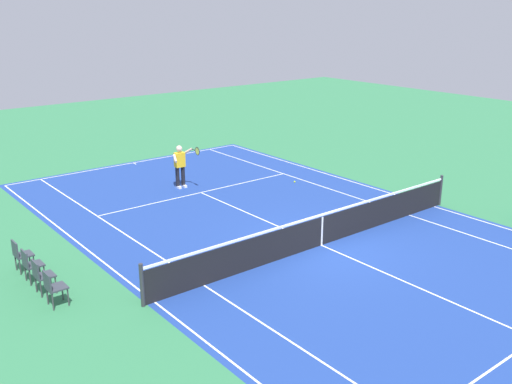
{
  "coord_description": "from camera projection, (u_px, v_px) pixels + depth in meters",
  "views": [
    {
      "loc": [
        -11.06,
        11.23,
        6.68
      ],
      "look_at": [
        2.98,
        0.07,
        0.9
      ],
      "focal_mm": 40.64,
      "sensor_mm": 36.0,
      "label": 1
    }
  ],
  "objects": [
    {
      "name": "ground_plane",
      "position": [
        321.0,
        245.0,
        16.94
      ],
      "size": [
        60.0,
        60.0,
        0.0
      ],
      "primitive_type": "plane",
      "color": "#2D7247"
    },
    {
      "name": "tennis_player_near",
      "position": [
        180.0,
        164.0,
        22.04
      ],
      "size": [
        1.08,
        0.78,
        1.7
      ],
      "color": "black",
      "rests_on": "ground_plane"
    },
    {
      "name": "spectator_chair_2",
      "position": [
        30.0,
        263.0,
        14.52
      ],
      "size": [
        0.44,
        0.44,
        0.88
      ],
      "color": "#38383D",
      "rests_on": "ground_plane"
    },
    {
      "name": "court_slab",
      "position": [
        321.0,
        245.0,
        16.94
      ],
      "size": [
        24.2,
        11.4,
        0.0
      ],
      "primitive_type": "cube",
      "color": "navy",
      "rests_on": "ground_plane"
    },
    {
      "name": "spectator_chair_1",
      "position": [
        41.0,
        274.0,
        13.93
      ],
      "size": [
        0.44,
        0.44,
        0.88
      ],
      "color": "#38383D",
      "rests_on": "ground_plane"
    },
    {
      "name": "tennis_ball",
      "position": [
        295.0,
        182.0,
        22.92
      ],
      "size": [
        0.07,
        0.07,
        0.07
      ],
      "primitive_type": "sphere",
      "color": "#CCE01E",
      "rests_on": "ground_plane"
    },
    {
      "name": "tennis_net",
      "position": [
        322.0,
        230.0,
        16.79
      ],
      "size": [
        0.1,
        11.7,
        1.08
      ],
      "color": "#2D2D33",
      "rests_on": "ground_plane"
    },
    {
      "name": "spectator_chair_0",
      "position": [
        53.0,
        286.0,
        13.35
      ],
      "size": [
        0.44,
        0.44,
        0.88
      ],
      "color": "#38383D",
      "rests_on": "ground_plane"
    },
    {
      "name": "court_line_markings",
      "position": [
        321.0,
        245.0,
        16.94
      ],
      "size": [
        23.85,
        11.05,
        0.01
      ],
      "color": "white",
      "rests_on": "ground_plane"
    },
    {
      "name": "spectator_chair_3",
      "position": [
        20.0,
        253.0,
        15.1
      ],
      "size": [
        0.44,
        0.44,
        0.88
      ],
      "color": "#38383D",
      "rests_on": "ground_plane"
    }
  ]
}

